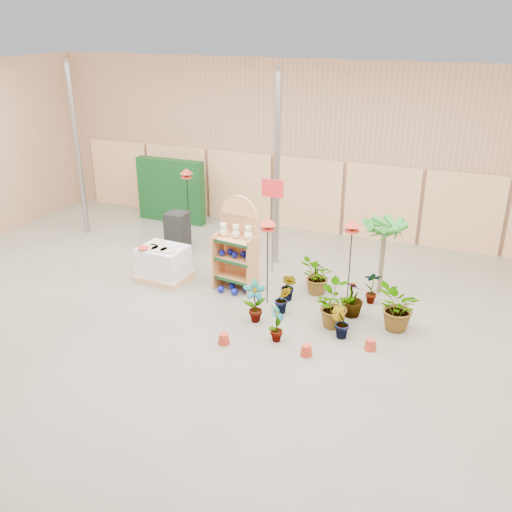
{
  "coord_description": "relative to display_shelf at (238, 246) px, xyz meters",
  "views": [
    {
      "loc": [
        4.28,
        -8.32,
        5.51
      ],
      "look_at": [
        0.3,
        1.5,
        1.0
      ],
      "focal_mm": 40.0,
      "sensor_mm": 36.0,
      "label": 1
    }
  ],
  "objects": [
    {
      "name": "potted_plant_2",
      "position": [
        2.34,
        -0.92,
        -0.5
      ],
      "size": [
        1.03,
        1.01,
        0.87
      ],
      "primitive_type": "imported",
      "rotation": [
        0.0,
        0.0,
        2.49
      ],
      "color": "#267F23",
      "rests_on": "ground"
    },
    {
      "name": "potted_plant_9",
      "position": [
        2.6,
        -1.28,
        -0.63
      ],
      "size": [
        0.37,
        0.32,
        0.61
      ],
      "primitive_type": "imported",
      "rotation": [
        0.0,
        0.0,
        3.29
      ],
      "color": "#267F23",
      "rests_on": "ground"
    },
    {
      "name": "offer_sign",
      "position": [
        0.41,
        0.99,
        0.64
      ],
      "size": [
        0.5,
        0.08,
        2.2
      ],
      "color": "gray",
      "rests_on": "ground"
    },
    {
      "name": "potted_plant_0",
      "position": [
        0.93,
        -1.32,
        -0.51
      ],
      "size": [
        0.54,
        0.49,
        0.86
      ],
      "primitive_type": "imported",
      "rotation": [
        0.0,
        0.0,
        0.53
      ],
      "color": "#267F23",
      "rests_on": "ground"
    },
    {
      "name": "gazing_balls_floor",
      "position": [
        0.02,
        -0.33,
        -0.86
      ],
      "size": [
        0.63,
        0.39,
        0.15
      ],
      "color": "#0D1388",
      "rests_on": "ground"
    },
    {
      "name": "potted_plant_8",
      "position": [
        1.57,
        -1.85,
        -0.56
      ],
      "size": [
        0.32,
        0.43,
        0.74
      ],
      "primitive_type": "imported",
      "rotation": [
        0.0,
        0.0,
        1.73
      ],
      "color": "#267F23",
      "rests_on": "ground"
    },
    {
      "name": "potted_plant_6",
      "position": [
        1.7,
        0.28,
        -0.54
      ],
      "size": [
        0.66,
        0.75,
        0.79
      ],
      "primitive_type": "imported",
      "rotation": [
        0.0,
        0.0,
        4.64
      ],
      "color": "#267F23",
      "rests_on": "ground"
    },
    {
      "name": "potted_plant_4",
      "position": [
        2.87,
        0.3,
        -0.57
      ],
      "size": [
        0.43,
        0.35,
        0.72
      ],
      "primitive_type": "imported",
      "rotation": [
        0.0,
        0.0,
        3.4
      ],
      "color": "#267F23",
      "rests_on": "ground"
    },
    {
      "name": "potted_plant_3",
      "position": [
        2.61,
        -0.38,
        -0.55
      ],
      "size": [
        0.56,
        0.56,
        0.76
      ],
      "primitive_type": "imported",
      "rotation": [
        0.0,
        0.0,
        2.72
      ],
      "color": "#267F23",
      "rests_on": "ground"
    },
    {
      "name": "trellis_stock",
      "position": [
        -3.49,
        3.21,
        -0.03
      ],
      "size": [
        2.0,
        0.3,
        1.8
      ],
      "primitive_type": "cube",
      "color": "#0D3E16",
      "rests_on": "ground"
    },
    {
      "name": "potted_plant_11",
      "position": [
        1.57,
        0.63,
        -0.64
      ],
      "size": [
        0.36,
        0.36,
        0.58
      ],
      "primitive_type": "imported",
      "rotation": [
        0.0,
        0.0,
        3.26
      ],
      "color": "#267F23",
      "rests_on": "ground"
    },
    {
      "name": "potted_plant_5",
      "position": [
        1.25,
        -0.25,
        -0.62
      ],
      "size": [
        0.42,
        0.38,
        0.63
      ],
      "primitive_type": "imported",
      "rotation": [
        0.0,
        0.0,
        5.92
      ],
      "color": "#267F23",
      "rests_on": "ground"
    },
    {
      "name": "palm",
      "position": [
        2.92,
        0.86,
        0.56
      ],
      "size": [
        0.7,
        0.7,
        1.75
      ],
      "color": "brown",
      "rests_on": "ground"
    },
    {
      "name": "charcoal_planters",
      "position": [
        -2.23,
        1.3,
        -0.43
      ],
      "size": [
        0.5,
        0.5,
        1.0
      ],
      "color": "black",
      "rests_on": "ground"
    },
    {
      "name": "bird_table_right",
      "position": [
        2.38,
        0.23,
        0.72
      ],
      "size": [
        0.34,
        0.34,
        1.78
      ],
      "color": "black",
      "rests_on": "ground"
    },
    {
      "name": "potted_plant_1",
      "position": [
        1.31,
        -0.79,
        -0.64
      ],
      "size": [
        0.39,
        0.35,
        0.6
      ],
      "primitive_type": "imported",
      "rotation": [
        0.0,
        0.0,
        0.32
      ],
      "color": "#267F23",
      "rests_on": "ground"
    },
    {
      "name": "bird_table_front",
      "position": [
        0.88,
        -0.53,
        0.8
      ],
      "size": [
        0.34,
        0.34,
        1.87
      ],
      "color": "black",
      "rests_on": "ground"
    },
    {
      "name": "gazing_balls_shelf",
      "position": [
        0.0,
        -0.13,
        -0.13
      ],
      "size": [
        0.75,
        0.26,
        0.14
      ],
      "color": "#0D1388",
      "rests_on": "display_shelf"
    },
    {
      "name": "bird_table_back",
      "position": [
        -2.47,
        2.34,
        0.78
      ],
      "size": [
        0.34,
        0.34,
        1.85
      ],
      "color": "black",
      "rests_on": "ground"
    },
    {
      "name": "display_shelf",
      "position": [
        0.0,
        0.0,
        0.0
      ],
      "size": [
        0.93,
        0.66,
        2.04
      ],
      "rotation": [
        0.0,
        0.0,
        -0.15
      ],
      "color": "tan",
      "rests_on": "ground"
    },
    {
      "name": "teddy_bears",
      "position": [
        0.02,
        -0.1,
        0.36
      ],
      "size": [
        0.75,
        0.19,
        0.31
      ],
      "color": "#F9EFC5",
      "rests_on": "display_shelf"
    },
    {
      "name": "potted_plant_10",
      "position": [
        3.53,
        -0.63,
        -0.47
      ],
      "size": [
        0.76,
        0.87,
        0.94
      ],
      "primitive_type": "imported",
      "rotation": [
        0.0,
        0.0,
        4.68
      ],
      "color": "#267F23",
      "rests_on": "ground"
    },
    {
      "name": "pallet_stack",
      "position": [
        -1.68,
        -0.31,
        -0.55
      ],
      "size": [
        1.14,
        0.97,
        0.8
      ],
      "rotation": [
        0.0,
        0.0,
        -0.07
      ],
      "color": "tan",
      "rests_on": "ground"
    },
    {
      "name": "room",
      "position": [
        0.31,
        -1.08,
        1.28
      ],
      "size": [
        15.2,
        12.1,
        4.7
      ],
      "color": "#696758",
      "rests_on": "ground"
    }
  ]
}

